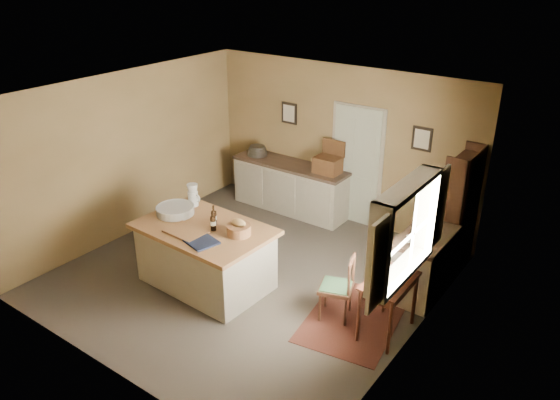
# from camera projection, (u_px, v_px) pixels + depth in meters

# --- Properties ---
(ground) EXTENTS (5.00, 5.00, 0.00)m
(ground) POSITION_uv_depth(u_px,v_px,m) (250.00, 275.00, 8.06)
(ground) COLOR #4E433B
(ground) RESTS_ON ground
(wall_back) EXTENTS (5.00, 0.10, 2.70)m
(wall_back) POSITION_uv_depth(u_px,v_px,m) (340.00, 144.00, 9.34)
(wall_back) COLOR olive
(wall_back) RESTS_ON ground
(wall_front) EXTENTS (5.00, 0.10, 2.70)m
(wall_front) POSITION_uv_depth(u_px,v_px,m) (97.00, 269.00, 5.65)
(wall_front) COLOR olive
(wall_front) RESTS_ON ground
(wall_left) EXTENTS (0.10, 5.00, 2.70)m
(wall_left) POSITION_uv_depth(u_px,v_px,m) (128.00, 155.00, 8.83)
(wall_left) COLOR olive
(wall_left) RESTS_ON ground
(wall_right) EXTENTS (0.10, 5.00, 2.70)m
(wall_right) POSITION_uv_depth(u_px,v_px,m) (420.00, 243.00, 6.17)
(wall_right) COLOR olive
(wall_right) RESTS_ON ground
(ceiling) EXTENTS (5.00, 5.00, 0.00)m
(ceiling) POSITION_uv_depth(u_px,v_px,m) (246.00, 94.00, 6.94)
(ceiling) COLOR silver
(ceiling) RESTS_ON wall_back
(door) EXTENTS (0.97, 0.06, 2.11)m
(door) POSITION_uv_depth(u_px,v_px,m) (356.00, 165.00, 9.25)
(door) COLOR beige
(door) RESTS_ON ground
(framed_prints) EXTENTS (2.82, 0.02, 0.38)m
(framed_prints) POSITION_uv_depth(u_px,v_px,m) (351.00, 125.00, 9.06)
(framed_prints) COLOR black
(framed_prints) RESTS_ON ground
(window) EXTENTS (0.25, 1.99, 1.12)m
(window) POSITION_uv_depth(u_px,v_px,m) (408.00, 232.00, 5.98)
(window) COLOR #B7AD94
(window) RESTS_ON ground
(work_island) EXTENTS (1.91, 1.29, 1.20)m
(work_island) POSITION_uv_depth(u_px,v_px,m) (205.00, 254.00, 7.66)
(work_island) COLOR #B7AD94
(work_island) RESTS_ON ground
(sideboard) EXTENTS (2.21, 0.63, 1.18)m
(sideboard) POSITION_uv_depth(u_px,v_px,m) (291.00, 185.00, 9.91)
(sideboard) COLOR #B7AD94
(sideboard) RESTS_ON ground
(rug) EXTENTS (1.33, 1.75, 0.01)m
(rug) POSITION_uv_depth(u_px,v_px,m) (353.00, 319.00, 7.09)
(rug) COLOR #4D2119
(rug) RESTS_ON ground
(writing_desk) EXTENTS (0.49, 0.80, 0.82)m
(writing_desk) POSITION_uv_depth(u_px,v_px,m) (389.00, 287.00, 6.58)
(writing_desk) COLOR #3B1910
(writing_desk) RESTS_ON ground
(desk_chair) EXTENTS (0.52, 0.52, 0.88)m
(desk_chair) POSITION_uv_depth(u_px,v_px,m) (336.00, 288.00, 6.97)
(desk_chair) COLOR #321B11
(desk_chair) RESTS_ON ground
(right_cabinet) EXTENTS (0.60, 1.08, 0.99)m
(right_cabinet) POSITION_uv_depth(u_px,v_px,m) (423.00, 264.00, 7.46)
(right_cabinet) COLOR #B7AD94
(right_cabinet) RESTS_ON ground
(shelving_unit) EXTENTS (0.31, 0.83, 1.85)m
(shelving_unit) POSITION_uv_depth(u_px,v_px,m) (462.00, 211.00, 7.90)
(shelving_unit) COLOR #321B11
(shelving_unit) RESTS_ON ground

